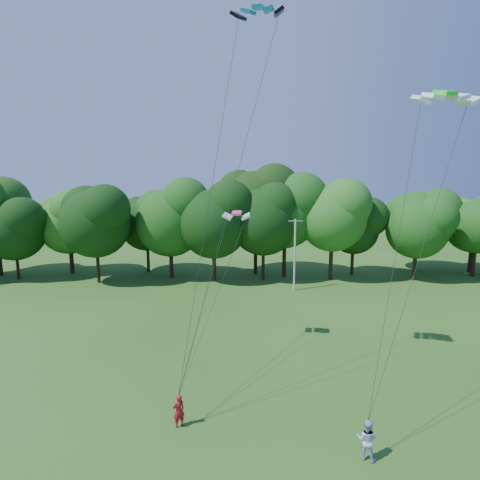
{
  "coord_description": "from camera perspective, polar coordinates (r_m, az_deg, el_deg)",
  "views": [
    {
      "loc": [
        -0.82,
        -12.39,
        12.31
      ],
      "look_at": [
        -0.02,
        13.0,
        8.37
      ],
      "focal_mm": 28.0,
      "sensor_mm": 36.0,
      "label": 1
    }
  ],
  "objects": [
    {
      "name": "utility_pole",
      "position": [
        42.89,
        8.34,
        -2.15
      ],
      "size": [
        1.65,
        0.21,
        8.23
      ],
      "rotation": [
        0.0,
        0.0,
        0.01
      ],
      "color": "#B3B1A9",
      "rests_on": "ground"
    },
    {
      "name": "kite_flyer_left",
      "position": [
        21.04,
        -9.32,
        -24.27
      ],
      "size": [
        0.75,
        0.69,
        1.72
      ],
      "primitive_type": "imported",
      "rotation": [
        0.0,
        0.0,
        3.71
      ],
      "color": "#AC1620",
      "rests_on": "ground"
    },
    {
      "name": "kite_flyer_right",
      "position": [
        19.78,
        18.76,
        -26.82
      ],
      "size": [
        1.13,
        1.06,
        1.86
      ],
      "primitive_type": "imported",
      "rotation": [
        0.0,
        0.0,
        2.63
      ],
      "color": "#B0C0F4",
      "rests_on": "ground"
    },
    {
      "name": "kite_teal",
      "position": [
        24.0,
        2.83,
        31.92
      ],
      "size": [
        3.03,
        1.94,
        0.54
      ],
      "rotation": [
        0.0,
        0.0,
        -0.26
      ],
      "color": "#057EA9",
      "rests_on": "ground"
    },
    {
      "name": "kite_green",
      "position": [
        23.08,
        28.75,
        19.09
      ],
      "size": [
        3.14,
        1.48,
        0.59
      ],
      "rotation": [
        0.0,
        0.0,
        0.03
      ],
      "color": "#22E927",
      "rests_on": "ground"
    },
    {
      "name": "kite_pink",
      "position": [
        26.94,
        -0.51,
        4.13
      ],
      "size": [
        2.11,
        1.23,
        0.32
      ],
      "rotation": [
        0.0,
        0.0,
        -0.13
      ],
      "color": "#EC4183",
      "rests_on": "ground"
    },
    {
      "name": "tree_back_center",
      "position": [
        49.8,
        2.44,
        6.22
      ],
      "size": [
        11.08,
        11.08,
        16.12
      ],
      "color": "#311E13",
      "rests_on": "ground"
    },
    {
      "name": "tree_back_east",
      "position": [
        59.94,
        32.05,
        2.6
      ],
      "size": [
        7.96,
        7.96,
        11.57
      ],
      "color": "black",
      "rests_on": "ground"
    }
  ]
}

